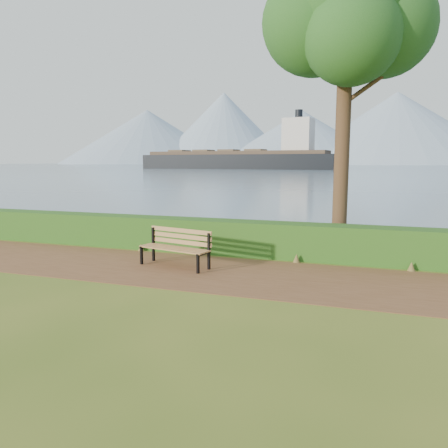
% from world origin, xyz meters
% --- Properties ---
extents(ground, '(140.00, 140.00, 0.00)m').
position_xyz_m(ground, '(0.00, 0.00, 0.00)').
color(ground, '#47601B').
rests_on(ground, ground).
extents(path, '(40.00, 3.40, 0.01)m').
position_xyz_m(path, '(0.00, 0.30, 0.01)').
color(path, brown).
rests_on(path, ground).
extents(hedge, '(32.00, 0.85, 1.00)m').
position_xyz_m(hedge, '(0.00, 2.60, 0.50)').
color(hedge, '#204F16').
rests_on(hedge, ground).
extents(water, '(700.00, 510.00, 0.00)m').
position_xyz_m(water, '(0.00, 260.00, 0.01)').
color(water, '#4A5F77').
rests_on(water, ground).
extents(mountains, '(585.00, 190.00, 70.00)m').
position_xyz_m(mountains, '(-9.17, 406.05, 27.70)').
color(mountains, '#8095AB').
rests_on(mountains, ground).
extents(bench, '(2.05, 1.00, 0.99)m').
position_xyz_m(bench, '(-1.32, 0.62, 0.57)').
color(bench, black).
rests_on(bench, ground).
extents(tree, '(4.79, 3.97, 9.23)m').
position_xyz_m(tree, '(2.57, 3.68, 6.86)').
color(tree, '#3B2718').
rests_on(tree, ground).
extents(cargo_ship, '(71.17, 17.95, 21.38)m').
position_xyz_m(cargo_ship, '(-40.45, 138.26, 3.19)').
color(cargo_ship, black).
rests_on(cargo_ship, ground).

